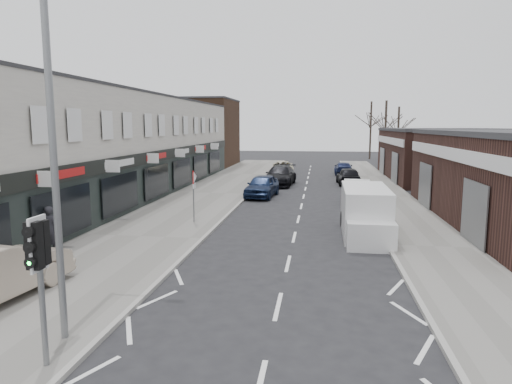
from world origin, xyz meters
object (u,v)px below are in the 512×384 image
(parked_car_left_c, at_px, (283,168))
(traffic_light, at_px, (39,257))
(white_van, at_px, (365,213))
(pedestrian, at_px, (50,229))
(parked_car_left_a, at_px, (262,186))
(street_lamp, at_px, (60,142))
(parked_car_right_b, at_px, (348,176))
(parked_car_right_a, at_px, (357,190))
(warning_sign, at_px, (194,181))
(parked_car_right_c, at_px, (343,168))
(parked_car_left_b, at_px, (280,176))

(parked_car_left_c, bearing_deg, traffic_light, -97.01)
(white_van, bearing_deg, pedestrian, -157.88)
(pedestrian, xyz_separation_m, parked_car_left_a, (6.29, 15.50, -0.24))
(traffic_light, relative_size, pedestrian, 1.72)
(street_lamp, distance_m, parked_car_right_b, 31.09)
(pedestrian, distance_m, parked_car_right_a, 19.01)
(pedestrian, bearing_deg, warning_sign, -108.63)
(warning_sign, xyz_separation_m, parked_car_right_c, (8.66, 25.03, -1.56))
(parked_car_left_b, xyz_separation_m, parked_car_right_c, (5.70, 9.09, -0.17))
(white_van, relative_size, parked_car_right_a, 1.21)
(warning_sign, relative_size, parked_car_left_a, 0.59)
(street_lamp, bearing_deg, pedestrian, 124.86)
(parked_car_left_c, bearing_deg, parked_car_right_c, -4.01)
(street_lamp, xyz_separation_m, white_van, (7.70, 11.57, -3.58))
(traffic_light, relative_size, parked_car_left_b, 0.56)
(white_van, relative_size, parked_car_right_c, 1.29)
(traffic_light, bearing_deg, parked_car_right_a, 70.31)
(pedestrian, height_order, parked_car_left_c, pedestrian)
(parked_car_left_a, distance_m, parked_car_left_b, 6.56)
(parked_car_left_a, bearing_deg, street_lamp, -88.34)
(warning_sign, bearing_deg, pedestrian, -123.57)
(traffic_light, distance_m, parked_car_left_c, 39.07)
(pedestrian, xyz_separation_m, parked_car_left_c, (6.51, 31.06, -0.37))
(parked_car_right_a, bearing_deg, parked_car_right_b, -87.43)
(white_van, height_order, parked_car_left_b, white_van)
(street_lamp, relative_size, parked_car_left_a, 1.75)
(warning_sign, bearing_deg, street_lamp, -87.16)
(street_lamp, relative_size, parked_car_right_c, 1.82)
(pedestrian, relative_size, parked_car_left_b, 0.32)
(traffic_light, xyz_separation_m, white_van, (7.57, 12.79, -1.38))
(parked_car_left_a, height_order, parked_car_right_c, parked_car_left_a)
(pedestrian, bearing_deg, parked_car_left_a, -97.16)
(street_lamp, bearing_deg, parked_car_left_a, 85.83)
(traffic_light, bearing_deg, pedestrian, 121.20)
(white_van, distance_m, parked_car_right_b, 18.22)
(parked_car_left_b, bearing_deg, parked_car_right_b, 14.82)
(parked_car_left_b, xyz_separation_m, parked_car_right_a, (5.70, -7.88, -0.04))
(street_lamp, xyz_separation_m, parked_car_right_b, (8.03, 29.78, -3.87))
(warning_sign, distance_m, parked_car_left_a, 9.78)
(traffic_light, height_order, parked_car_right_b, traffic_light)
(parked_car_left_b, bearing_deg, parked_car_left_c, 97.46)
(parked_car_left_b, xyz_separation_m, parked_car_left_c, (-0.49, 9.04, -0.15))
(parked_car_right_c, bearing_deg, parked_car_right_a, 90.54)
(pedestrian, bearing_deg, parked_car_left_b, -92.69)
(parked_car_right_b, bearing_deg, parked_car_right_c, -92.86)
(parked_car_right_a, bearing_deg, parked_car_left_b, -51.54)
(parked_car_left_b, bearing_deg, street_lamp, -90.25)
(street_lamp, height_order, parked_car_left_b, street_lamp)
(parked_car_left_a, xyz_separation_m, parked_car_right_a, (6.41, -1.36, -0.01))
(traffic_light, distance_m, parked_car_left_a, 23.53)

